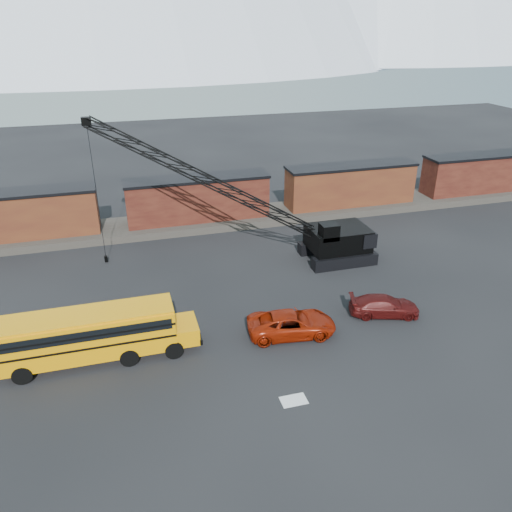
% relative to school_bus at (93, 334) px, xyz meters
% --- Properties ---
extents(ground, '(160.00, 160.00, 0.00)m').
position_rel_school_bus_xyz_m(ground, '(9.56, -2.61, -1.79)').
color(ground, black).
rests_on(ground, ground).
extents(gravel_berm, '(120.00, 5.00, 0.70)m').
position_rel_school_bus_xyz_m(gravel_berm, '(9.56, 19.39, -1.44)').
color(gravel_berm, '#464039').
rests_on(gravel_berm, ground).
extents(boxcar_west_near, '(13.70, 3.10, 4.17)m').
position_rel_school_bus_xyz_m(boxcar_west_near, '(-6.44, 19.39, 0.97)').
color(boxcar_west_near, '#481E14').
rests_on(boxcar_west_near, gravel_berm).
extents(boxcar_mid, '(13.70, 3.10, 4.17)m').
position_rel_school_bus_xyz_m(boxcar_mid, '(9.56, 19.39, 0.97)').
color(boxcar_mid, '#592619').
rests_on(boxcar_mid, gravel_berm).
extents(boxcar_east_near, '(13.70, 3.10, 4.17)m').
position_rel_school_bus_xyz_m(boxcar_east_near, '(25.56, 19.39, 0.97)').
color(boxcar_east_near, '#481E14').
rests_on(boxcar_east_near, gravel_berm).
extents(boxcar_east_far, '(13.70, 3.10, 4.17)m').
position_rel_school_bus_xyz_m(boxcar_east_far, '(41.56, 19.39, 0.97)').
color(boxcar_east_far, '#592619').
rests_on(boxcar_east_far, gravel_berm).
extents(snow_patch, '(1.40, 0.90, 0.02)m').
position_rel_school_bus_xyz_m(snow_patch, '(10.06, -6.61, -1.78)').
color(snow_patch, silver).
rests_on(snow_patch, ground).
extents(school_bus, '(11.65, 2.65, 3.19)m').
position_rel_school_bus_xyz_m(school_bus, '(0.00, 0.00, 0.00)').
color(school_bus, orange).
rests_on(school_bus, ground).
extents(red_pickup, '(5.92, 3.28, 1.57)m').
position_rel_school_bus_xyz_m(red_pickup, '(12.01, -0.71, -1.01)').
color(red_pickup, maroon).
rests_on(red_pickup, ground).
extents(maroon_suv, '(5.06, 3.17, 1.37)m').
position_rel_school_bus_xyz_m(maroon_suv, '(18.88, -0.23, -1.11)').
color(maroon_suv, '#450D0C').
rests_on(maroon_suv, ground).
extents(crawler_crane, '(21.99, 7.13, 12.06)m').
position_rel_school_bus_xyz_m(crawler_crane, '(9.50, 11.07, 5.01)').
color(crawler_crane, black).
rests_on(crawler_crane, ground).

